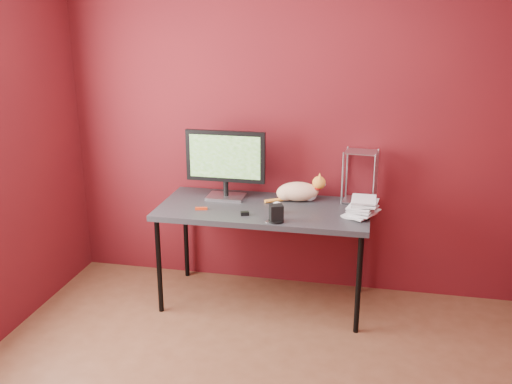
% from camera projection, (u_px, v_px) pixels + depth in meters
% --- Properties ---
extents(room, '(3.52, 3.52, 2.61)m').
position_uv_depth(room, '(239.00, 161.00, 2.56)').
color(room, '#512D1B').
rests_on(room, ground).
extents(desk, '(1.50, 0.70, 0.75)m').
position_uv_depth(desk, '(264.00, 214.00, 4.09)').
color(desk, black).
rests_on(desk, ground).
extents(monitor, '(0.59, 0.19, 0.51)m').
position_uv_depth(monitor, '(225.00, 161.00, 4.18)').
color(monitor, '#AAAAAF').
rests_on(monitor, desk).
extents(cat, '(0.43, 0.22, 0.21)m').
position_uv_depth(cat, '(299.00, 191.00, 4.19)').
color(cat, orange).
rests_on(cat, desk).
extents(skull_mug, '(0.09, 0.09, 0.08)m').
position_uv_depth(skull_mug, '(277.00, 208.00, 3.93)').
color(skull_mug, silver).
rests_on(skull_mug, desk).
extents(speaker, '(0.11, 0.10, 0.12)m').
position_uv_depth(speaker, '(276.00, 214.00, 3.77)').
color(speaker, black).
rests_on(speaker, desk).
extents(book_stack, '(0.25, 0.27, 1.32)m').
position_uv_depth(book_stack, '(356.00, 119.00, 3.75)').
color(book_stack, beige).
rests_on(book_stack, desk).
extents(wire_rack, '(0.24, 0.21, 0.39)m').
position_uv_depth(wire_rack, '(360.00, 176.00, 4.13)').
color(wire_rack, '#AAAAAF').
rests_on(wire_rack, desk).
extents(pocket_knife, '(0.09, 0.04, 0.02)m').
position_uv_depth(pocket_knife, '(201.00, 209.00, 4.02)').
color(pocket_knife, '#B52C0D').
rests_on(pocket_knife, desk).
extents(black_gadget, '(0.06, 0.05, 0.03)m').
position_uv_depth(black_gadget, '(245.00, 213.00, 3.90)').
color(black_gadget, black).
rests_on(black_gadget, desk).
extents(washer, '(0.04, 0.04, 0.00)m').
position_uv_depth(washer, '(268.00, 222.00, 3.79)').
color(washer, '#AAAAAF').
rests_on(washer, desk).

